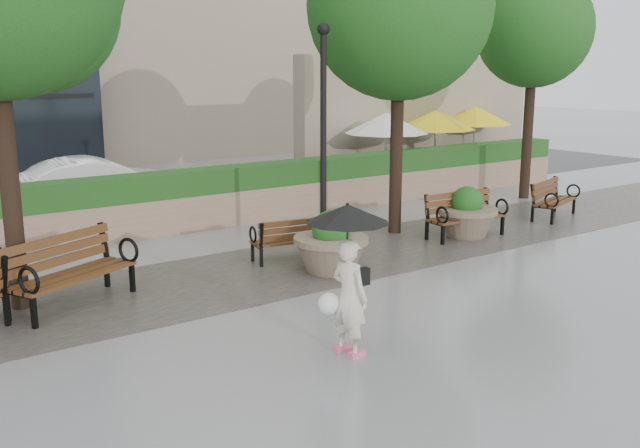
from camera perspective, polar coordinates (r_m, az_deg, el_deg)
ground at (r=11.37m, az=8.24°, el=-6.28°), size 100.00×100.00×0.00m
cobble_strip at (r=13.57m, az=-0.62°, el=-3.03°), size 28.00×3.20×0.01m
hedge_wall at (r=16.77m, az=-8.59°, el=2.12°), size 24.00×0.80×1.35m
cafe_wall at (r=24.62m, az=8.05°, el=8.51°), size 10.00×0.60×4.00m
cafe_hedge at (r=22.89m, az=10.86°, el=4.22°), size 8.00×0.50×0.90m
asphalt_street at (r=20.46m, az=-13.73°, el=1.87°), size 40.00×7.00×0.00m
bench_1 at (r=11.65m, az=-19.18°, el=-4.71°), size 2.18×1.59×1.10m
bench_2 at (r=13.66m, az=-2.18°, el=-1.87°), size 1.64×0.86×0.84m
bench_3 at (r=15.76m, az=11.53°, el=-0.04°), size 1.87×0.86×0.98m
bench_4 at (r=18.39m, az=18.18°, el=1.29°), size 1.81×1.14×0.91m
planter_left at (r=12.81m, az=0.89°, el=-1.95°), size 1.35×1.35×1.13m
planter_right at (r=15.80m, az=11.65°, el=0.53°), size 1.33×1.33×1.12m
lamppost at (r=13.69m, az=0.27°, el=5.47°), size 0.28×0.28×4.43m
tree_1 at (r=15.84m, az=6.61°, el=16.43°), size 3.94×3.93×6.85m
tree_2 at (r=20.96m, az=16.82°, el=14.33°), size 3.27×3.15×6.21m
patio_umb_white at (r=21.43m, az=5.32°, el=7.99°), size 2.50×2.50×2.30m
patio_umb_yellow_a at (r=23.00m, az=9.25°, el=8.18°), size 2.50×2.50×2.30m
patio_umb_yellow_b at (r=25.37m, az=12.31°, el=8.44°), size 2.50×2.50×2.30m
car_right at (r=19.00m, az=-17.34°, el=3.01°), size 4.36×1.81×1.40m
pedestrian at (r=8.98m, az=2.27°, el=-3.28°), size 1.06×1.06×1.95m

